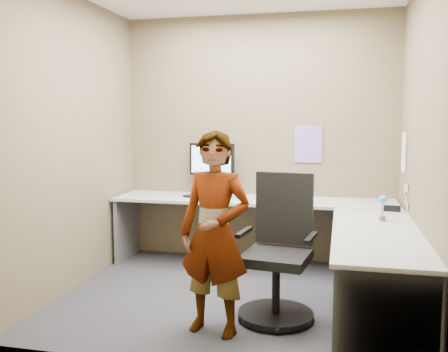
% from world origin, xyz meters
% --- Properties ---
extents(ground, '(3.00, 3.00, 0.00)m').
position_xyz_m(ground, '(0.00, 0.00, 0.00)').
color(ground, '#27272C').
rests_on(ground, ground).
extents(wall_back, '(3.00, 0.00, 3.00)m').
position_xyz_m(wall_back, '(0.00, 1.30, 1.35)').
color(wall_back, brown).
rests_on(wall_back, ground).
extents(wall_right, '(0.00, 2.70, 2.70)m').
position_xyz_m(wall_right, '(1.50, 0.00, 1.35)').
color(wall_right, brown).
rests_on(wall_right, ground).
extents(wall_left, '(0.00, 2.70, 2.70)m').
position_xyz_m(wall_left, '(-1.50, 0.00, 1.35)').
color(wall_left, brown).
rests_on(wall_left, ground).
extents(desk, '(2.98, 2.58, 0.73)m').
position_xyz_m(desk, '(0.44, 0.39, 0.59)').
color(desk, '#B2B2B2').
rests_on(desk, ground).
extents(paper_ream, '(0.38, 0.31, 0.07)m').
position_xyz_m(paper_ream, '(-0.49, 1.12, 0.76)').
color(paper_ream, red).
rests_on(paper_ream, desk).
extents(monitor, '(0.53, 0.20, 0.51)m').
position_xyz_m(monitor, '(-0.49, 1.14, 1.10)').
color(monitor, black).
rests_on(monitor, paper_ream).
extents(laptop, '(0.44, 0.41, 0.25)m').
position_xyz_m(laptop, '(-0.52, 1.01, 0.79)').
color(laptop, black).
rests_on(laptop, desk).
extents(trackball_mouse, '(0.12, 0.08, 0.07)m').
position_xyz_m(trackball_mouse, '(-0.20, 0.98, 0.76)').
color(trackball_mouse, '#B7B7BC').
rests_on(trackball_mouse, desk).
extents(origami, '(0.10, 0.10, 0.06)m').
position_xyz_m(origami, '(-0.42, 0.82, 0.76)').
color(origami, white).
rests_on(origami, desk).
extents(stapler, '(0.15, 0.06, 0.05)m').
position_xyz_m(stapler, '(1.37, 0.55, 0.76)').
color(stapler, black).
rests_on(stapler, desk).
extents(flower, '(0.07, 0.07, 0.22)m').
position_xyz_m(flower, '(1.25, 0.09, 0.87)').
color(flower, brown).
rests_on(flower, desk).
extents(calendar_purple, '(0.30, 0.01, 0.40)m').
position_xyz_m(calendar_purple, '(0.55, 1.29, 1.30)').
color(calendar_purple, '#846BB7').
rests_on(calendar_purple, wall_back).
extents(calendar_white, '(0.01, 0.28, 0.38)m').
position_xyz_m(calendar_white, '(1.49, 0.90, 1.25)').
color(calendar_white, white).
rests_on(calendar_white, wall_right).
extents(sticky_note_a, '(0.01, 0.07, 0.07)m').
position_xyz_m(sticky_note_a, '(1.49, 0.55, 0.95)').
color(sticky_note_a, '#F2E059').
rests_on(sticky_note_a, wall_right).
extents(sticky_note_b, '(0.01, 0.07, 0.07)m').
position_xyz_m(sticky_note_b, '(1.49, 0.60, 0.82)').
color(sticky_note_b, pink).
rests_on(sticky_note_b, wall_right).
extents(sticky_note_c, '(0.01, 0.07, 0.07)m').
position_xyz_m(sticky_note_c, '(1.49, 0.48, 0.80)').
color(sticky_note_c, pink).
rests_on(sticky_note_c, wall_right).
extents(sticky_note_d, '(0.01, 0.07, 0.07)m').
position_xyz_m(sticky_note_d, '(1.49, 0.70, 0.92)').
color(sticky_note_d, '#F2E059').
rests_on(sticky_note_d, wall_right).
extents(office_chair, '(0.61, 0.59, 1.12)m').
position_xyz_m(office_chair, '(0.44, -0.34, 0.46)').
color(office_chair, black).
rests_on(office_chair, ground).
extents(person, '(0.60, 0.45, 1.49)m').
position_xyz_m(person, '(0.02, -0.73, 0.74)').
color(person, '#999399').
rests_on(person, ground).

